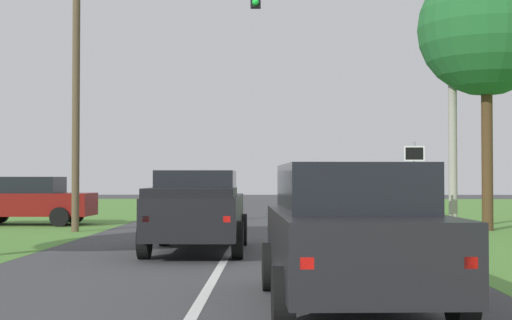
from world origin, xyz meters
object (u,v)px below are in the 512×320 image
object	(u,v)px
keep_moving_sign	(414,176)
oak_tree_right	(486,29)
utility_pole_right	(452,76)
pickup_truck_lead	(197,210)
red_suv_near	(351,231)
crossing_suv_far	(27,200)
traffic_light	(123,55)

from	to	relation	value
keep_moving_sign	oak_tree_right	bearing A→B (deg)	38.86
keep_moving_sign	utility_pole_right	world-z (taller)	utility_pole_right
pickup_truck_lead	utility_pole_right	size ratio (longest dim) A/B	0.50
pickup_truck_lead	oak_tree_right	world-z (taller)	oak_tree_right
red_suv_near	keep_moving_sign	world-z (taller)	keep_moving_sign
red_suv_near	crossing_suv_far	bearing A→B (deg)	120.46
traffic_light	crossing_suv_far	distance (m)	7.09
pickup_truck_lead	keep_moving_sign	distance (m)	7.74
crossing_suv_far	utility_pole_right	bearing A→B (deg)	-8.69
keep_moving_sign	oak_tree_right	distance (m)	5.97
pickup_truck_lead	crossing_suv_far	world-z (taller)	pickup_truck_lead
traffic_light	crossing_suv_far	world-z (taller)	traffic_light
utility_pole_right	oak_tree_right	bearing A→B (deg)	-17.20
red_suv_near	pickup_truck_lead	xyz separation A→B (m)	(-2.77, 7.12, -0.02)
traffic_light	crossing_suv_far	size ratio (longest dim) A/B	1.87
keep_moving_sign	utility_pole_right	bearing A→B (deg)	55.66
pickup_truck_lead	traffic_light	xyz separation A→B (m)	(-3.02, 6.41, 4.62)
pickup_truck_lead	keep_moving_sign	xyz separation A→B (m)	(5.90, 4.94, 0.79)
keep_moving_sign	utility_pole_right	xyz separation A→B (m)	(1.75, 2.56, 3.28)
pickup_truck_lead	red_suv_near	bearing A→B (deg)	-68.76
traffic_light	oak_tree_right	xyz separation A→B (m)	(11.70, 0.77, 0.95)
keep_moving_sign	crossing_suv_far	size ratio (longest dim) A/B	0.60
keep_moving_sign	utility_pole_right	size ratio (longest dim) A/B	0.27
crossing_suv_far	keep_moving_sign	bearing A→B (deg)	-20.25
pickup_truck_lead	oak_tree_right	bearing A→B (deg)	39.61
pickup_truck_lead	oak_tree_right	xyz separation A→B (m)	(8.68, 7.18, 5.57)
pickup_truck_lead	traffic_light	distance (m)	8.46
crossing_suv_far	oak_tree_right	bearing A→B (deg)	-9.26
pickup_truck_lead	crossing_suv_far	distance (m)	12.11
traffic_light	oak_tree_right	size ratio (longest dim) A/B	0.99
keep_moving_sign	crossing_suv_far	world-z (taller)	keep_moving_sign
utility_pole_right	traffic_light	bearing A→B (deg)	-174.15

